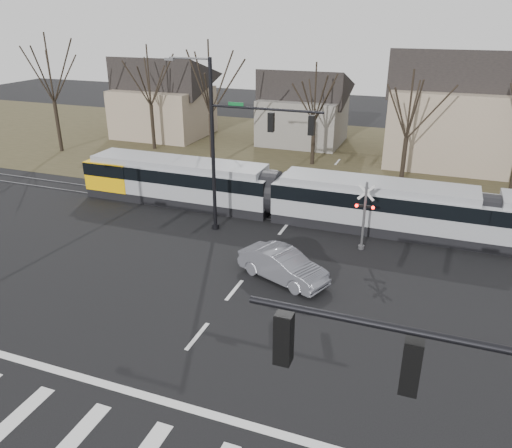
% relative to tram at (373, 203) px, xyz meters
% --- Properties ---
extents(ground, '(140.00, 140.00, 0.00)m').
position_rel_tram_xyz_m(ground, '(-5.04, -16.00, -1.67)').
color(ground, black).
extents(grass_verge, '(140.00, 28.00, 0.01)m').
position_rel_tram_xyz_m(grass_verge, '(-5.04, 16.00, -1.66)').
color(grass_verge, '#38331E').
rests_on(grass_verge, ground).
extents(crosswalk, '(27.00, 2.60, 0.01)m').
position_rel_tram_xyz_m(crosswalk, '(-5.04, -20.00, -1.66)').
color(crosswalk, silver).
rests_on(crosswalk, ground).
extents(stop_line, '(28.00, 0.35, 0.01)m').
position_rel_tram_xyz_m(stop_line, '(-5.04, -17.80, -1.66)').
color(stop_line, silver).
rests_on(stop_line, ground).
extents(lane_dashes, '(0.18, 30.00, 0.01)m').
position_rel_tram_xyz_m(lane_dashes, '(-5.04, -0.00, -1.66)').
color(lane_dashes, silver).
rests_on(lane_dashes, ground).
extents(rail_pair, '(90.00, 1.52, 0.06)m').
position_rel_tram_xyz_m(rail_pair, '(-5.04, -0.20, -1.64)').
color(rail_pair, '#59595E').
rests_on(rail_pair, ground).
extents(tram, '(40.43, 3.00, 3.06)m').
position_rel_tram_xyz_m(tram, '(0.00, 0.00, 0.00)').
color(tram, gray).
rests_on(tram, ground).
extents(sedan, '(4.99, 5.94, 1.58)m').
position_rel_tram_xyz_m(sedan, '(-3.17, -8.15, -0.88)').
color(sedan, slate).
rests_on(sedan, ground).
extents(signal_pole_far, '(9.28, 0.44, 10.20)m').
position_rel_tram_xyz_m(signal_pole_far, '(-7.45, -3.50, 4.03)').
color(signal_pole_far, black).
rests_on(signal_pole_far, ground).
extents(rail_crossing_signal, '(1.08, 0.36, 4.00)m').
position_rel_tram_xyz_m(rail_crossing_signal, '(-0.04, -3.21, 0.22)').
color(rail_crossing_signal, '#59595B').
rests_on(rail_crossing_signal, ground).
extents(tree_row, '(59.20, 7.20, 10.00)m').
position_rel_tram_xyz_m(tree_row, '(-3.04, 10.00, 3.33)').
color(tree_row, black).
rests_on(tree_row, ground).
extents(house_a, '(9.72, 8.64, 8.60)m').
position_rel_tram_xyz_m(house_a, '(-25.04, 18.00, 2.79)').
color(house_a, gray).
rests_on(house_a, ground).
extents(house_b, '(8.64, 7.56, 7.65)m').
position_rel_tram_xyz_m(house_b, '(-10.04, 20.00, 2.30)').
color(house_b, slate).
rests_on(house_b, ground).
extents(house_c, '(10.80, 8.64, 10.10)m').
position_rel_tram_xyz_m(house_c, '(3.96, 17.00, 3.56)').
color(house_c, gray).
rests_on(house_c, ground).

